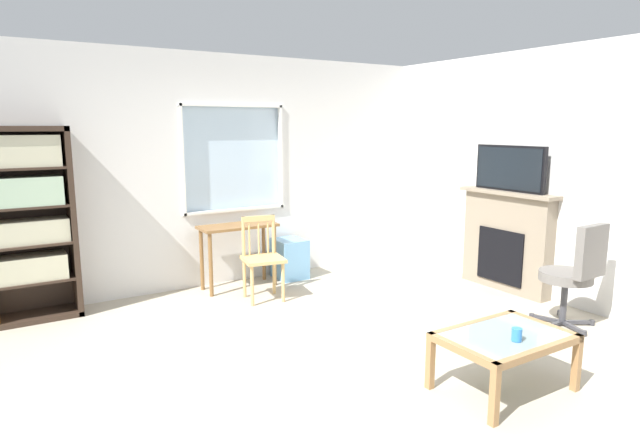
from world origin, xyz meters
name	(u,v)px	position (x,y,z in m)	size (l,w,h in m)	color
ground	(342,354)	(0.00, 0.00, -0.01)	(6.36, 5.99, 0.02)	#B2A893
wall_back_with_window	(223,172)	(-0.01, 2.50, 1.33)	(5.36, 0.15, 2.68)	silver
wall_right	(557,176)	(2.74, 0.00, 1.34)	(0.12, 5.19, 2.68)	silver
bookshelf	(22,215)	(-2.14, 2.25, 1.03)	(0.90, 0.38, 1.86)	#38281E
desk_under_window	(238,237)	(0.01, 2.15, 0.60)	(0.89, 0.39, 0.75)	brown
wooden_chair	(262,257)	(0.06, 1.63, 0.46)	(0.48, 0.46, 0.90)	tan
plastic_drawer_unit	(290,258)	(0.71, 2.20, 0.24)	(0.35, 0.40, 0.49)	#72ADDB
fireplace	(506,240)	(2.58, 0.47, 0.57)	(0.26, 1.21, 1.14)	gray
tv	(510,168)	(2.57, 0.47, 1.40)	(0.06, 0.90, 0.51)	black
office_chair	(575,270)	(2.13, -0.67, 0.55)	(0.56, 0.58, 1.00)	slate
coffee_table	(504,342)	(0.62, -1.13, 0.36)	(0.91, 0.62, 0.42)	#8C9E99
sippy_cup	(517,335)	(0.59, -1.25, 0.46)	(0.07, 0.07, 0.09)	#337FD6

